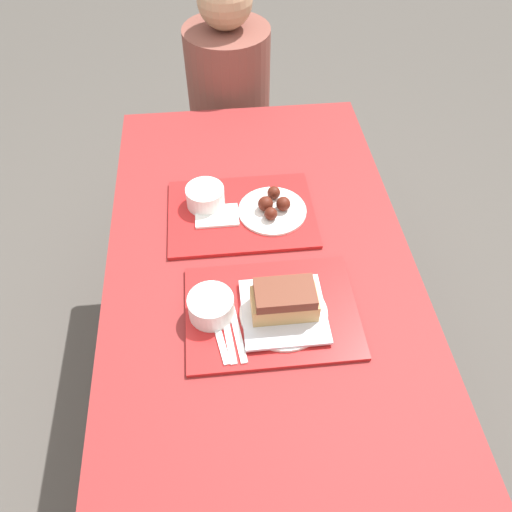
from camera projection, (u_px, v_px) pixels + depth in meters
ground_plane at (260, 396)px, 1.92m from camera, size 12.00×12.00×0.00m
picnic_table at (261, 292)px, 1.41m from camera, size 0.83×1.52×0.78m
picnic_bench_far at (237, 158)px, 2.26m from camera, size 0.79×0.28×0.45m
tray_near at (272, 312)px, 1.23m from camera, size 0.42×0.31×0.01m
tray_far at (241, 214)px, 1.45m from camera, size 0.42×0.31×0.01m
bowl_coleslaw_near at (211, 306)px, 1.19m from camera, size 0.11×0.11×0.06m
brisket_sandwich_plate at (284, 305)px, 1.19m from camera, size 0.22×0.22×0.10m
plastic_fork_near at (228, 333)px, 1.18m from camera, size 0.03×0.17×0.00m
plastic_knife_near at (237, 332)px, 1.18m from camera, size 0.04×0.17×0.00m
plastic_spoon_near at (219, 334)px, 1.18m from camera, size 0.05×0.17×0.00m
condiment_packet at (265, 288)px, 1.27m from camera, size 0.04×0.03×0.01m
bowl_coleslaw_far at (205, 196)px, 1.45m from camera, size 0.11×0.11×0.06m
wings_plate_far at (273, 207)px, 1.44m from camera, size 0.20×0.20×0.05m
napkin_far at (217, 216)px, 1.43m from camera, size 0.12×0.09×0.01m
person_seated_across at (229, 82)px, 1.98m from camera, size 0.33×0.33×0.71m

